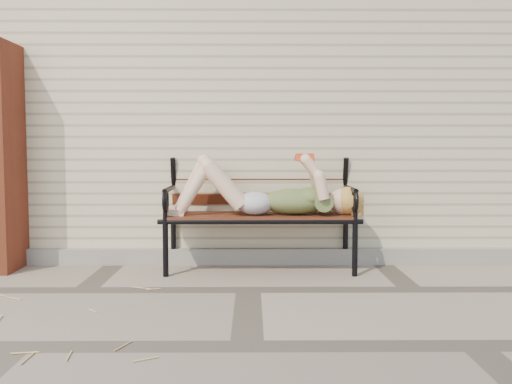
{
  "coord_description": "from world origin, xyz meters",
  "views": [
    {
      "loc": [
        0.03,
        -4.28,
        1.07
      ],
      "look_at": [
        0.06,
        0.65,
        0.7
      ],
      "focal_mm": 40.0,
      "sensor_mm": 36.0,
      "label": 1
    }
  ],
  "objects": [
    {
      "name": "house_wall",
      "position": [
        0.0,
        3.0,
        1.5
      ],
      "size": [
        8.0,
        4.0,
        3.0
      ],
      "primitive_type": "cube",
      "color": "beige",
      "rests_on": "ground"
    },
    {
      "name": "foundation_strip",
      "position": [
        0.0,
        0.97,
        0.07
      ],
      "size": [
        8.0,
        0.1,
        0.15
      ],
      "primitive_type": "cube",
      "color": "gray",
      "rests_on": "ground"
    },
    {
      "name": "garden_bench",
      "position": [
        0.1,
        0.82,
        0.66
      ],
      "size": [
        1.81,
        0.72,
        1.17
      ],
      "color": "black",
      "rests_on": "ground"
    },
    {
      "name": "ground",
      "position": [
        0.0,
        0.0,
        0.0
      ],
      "size": [
        80.0,
        80.0,
        0.0
      ],
      "primitive_type": "plane",
      "color": "gray",
      "rests_on": "ground"
    },
    {
      "name": "reading_woman",
      "position": [
        0.11,
        0.68,
        0.7
      ],
      "size": [
        1.71,
        0.39,
        0.54
      ],
      "color": "#093440",
      "rests_on": "ground"
    }
  ]
}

